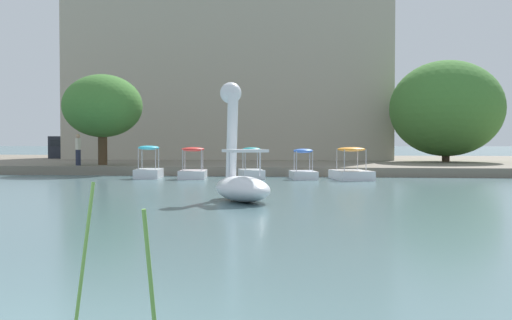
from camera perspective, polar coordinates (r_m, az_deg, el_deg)
name	(u,v)px	position (r m, az deg, el deg)	size (l,w,h in m)	color
shore_bank_far	(292,162)	(42.03, 3.60, -0.25)	(119.53, 27.92, 0.45)	slate
swan_boat	(240,174)	(16.18, -1.56, -1.35)	(2.39, 2.98, 3.38)	white
pedal_boat_orange	(351,170)	(26.10, 9.32, -0.94)	(2.00, 2.60, 1.44)	white
pedal_boat_blue	(303,170)	(26.39, 4.66, -1.01)	(1.42, 2.15, 1.37)	white
pedal_boat_teal	(251,170)	(26.49, -0.46, -0.96)	(1.45, 2.08, 1.43)	white
pedal_boat_red	(193,169)	(26.71, -6.21, -0.90)	(1.46, 2.22, 1.44)	white
pedal_boat_cyan	(149,168)	(27.42, -10.49, -0.79)	(1.38, 2.13, 1.50)	white
tree_willow_overhanging	(446,109)	(38.34, 18.17, 4.82)	(9.32, 9.39, 6.34)	#423323
tree_broadleaf_left	(102,106)	(32.42, -14.86, 5.13)	(6.28, 6.30, 4.87)	#4C3823
person_on_path	(78,149)	(31.72, -17.07, 1.06)	(0.29, 0.29, 1.65)	#23283D
parked_van	(84,146)	(46.69, -16.57, 1.28)	(5.00, 1.95, 1.70)	#1E232D
apartment_block	(237,79)	(47.28, -1.90, 7.96)	(23.37, 13.93, 12.72)	#B2A893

